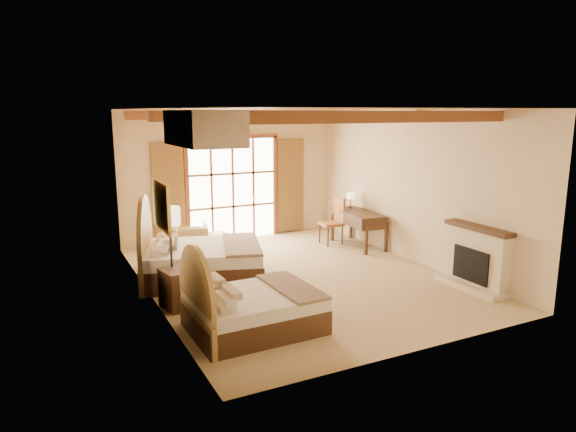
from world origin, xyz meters
TOP-DOWN VIEW (x-y plane):
  - floor at (0.00, 0.00)m, footprint 7.00×7.00m
  - wall_back at (0.00, 3.50)m, footprint 5.50×0.00m
  - wall_left at (-2.75, 0.00)m, footprint 0.00×7.00m
  - wall_right at (2.75, 0.00)m, footprint 0.00×7.00m
  - ceiling at (0.00, 0.00)m, footprint 7.00×7.00m
  - ceiling_beams at (0.00, 0.00)m, footprint 5.39×4.60m
  - french_doors at (0.00, 3.44)m, footprint 3.95×0.08m
  - fireplace at (2.60, -2.00)m, footprint 0.46×1.40m
  - painting at (-2.70, -0.75)m, footprint 0.06×0.95m
  - canopy_valance at (-2.40, -2.00)m, footprint 0.70×1.40m
  - bed_near at (-1.82, -1.88)m, footprint 1.86×1.44m
  - bed_far at (-1.84, 0.65)m, footprint 2.68×2.25m
  - nightstand at (-2.42, -0.52)m, footprint 0.63×0.63m
  - floor_lamp at (-2.50, -0.34)m, footprint 0.35×0.35m
  - armchair at (-1.41, 2.43)m, footprint 0.93×0.95m
  - ottoman at (-0.86, 2.41)m, footprint 0.63×0.63m
  - desk at (2.40, 1.44)m, footprint 0.83×1.61m
  - desk_chair at (1.94, 1.89)m, footprint 0.53×0.53m
  - desk_lamp at (2.49, 1.93)m, footprint 0.19×0.19m

SIDE VIEW (x-z plane):
  - floor at x=0.00m, z-range 0.00..0.00m
  - ottoman at x=-0.86m, z-range 0.00..0.43m
  - nightstand at x=-2.42m, z-range 0.00..0.65m
  - desk_chair at x=1.94m, z-range -0.21..0.92m
  - armchair at x=-1.41m, z-range 0.00..0.72m
  - bed_near at x=-1.82m, z-range -0.24..0.97m
  - bed_far at x=-1.84m, z-range -0.29..1.16m
  - desk at x=2.40m, z-range 0.03..0.87m
  - fireplace at x=2.60m, z-range -0.07..1.09m
  - desk_lamp at x=2.49m, z-range 0.93..1.31m
  - french_doors at x=0.00m, z-range -0.05..2.55m
  - floor_lamp at x=-2.50m, z-range 0.58..2.22m
  - wall_back at x=0.00m, z-range -1.15..4.35m
  - wall_left at x=-2.75m, z-range -1.90..5.10m
  - wall_right at x=2.75m, z-range -1.90..5.10m
  - painting at x=-2.70m, z-range 1.38..2.12m
  - canopy_valance at x=-2.40m, z-range 2.73..3.18m
  - ceiling_beams at x=0.00m, z-range 2.99..3.17m
  - ceiling at x=0.00m, z-range 3.20..3.20m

